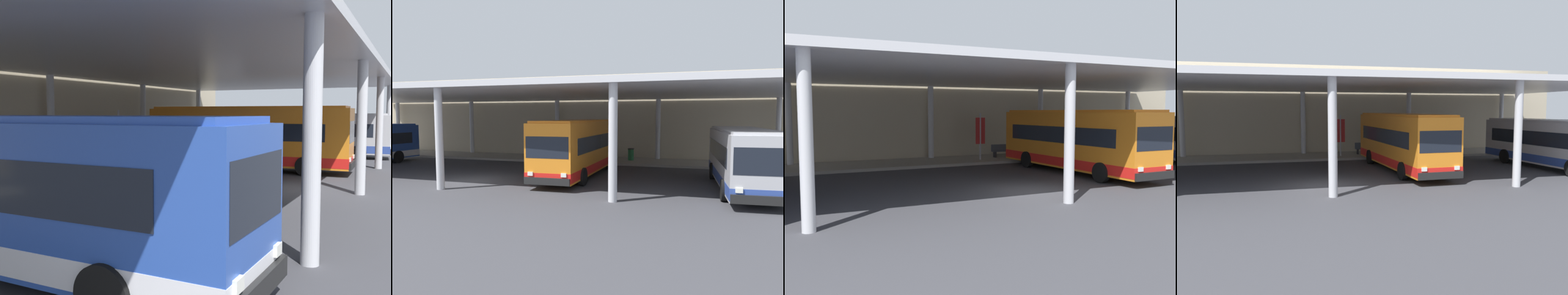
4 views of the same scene
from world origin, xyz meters
TOP-DOWN VIEW (x-y plane):
  - ground_plane at (0.00, 0.00)m, footprint 200.00×200.00m
  - platform_kerb at (0.00, 11.75)m, footprint 42.00×4.50m
  - station_building_facade at (0.00, 15.00)m, footprint 48.00×1.60m
  - canopy_shelter at (0.00, 5.50)m, footprint 40.00×17.00m
  - bus_nearest_bay at (-12.20, 2.85)m, footprint 2.86×10.57m
  - bus_second_bay at (5.44, 4.13)m, footprint 2.95×11.40m
  - bus_middle_bay at (15.01, 2.40)m, footprint 3.23×10.68m
  - bench_waiting at (4.94, 11.82)m, footprint 1.80×0.45m
  - trash_bin at (7.26, 11.82)m, footprint 0.52×0.52m
  - banner_sign at (2.68, 10.94)m, footprint 0.70×0.12m

SIDE VIEW (x-z plane):
  - ground_plane at x=0.00m, z-range 0.00..0.00m
  - platform_kerb at x=0.00m, z-range 0.00..0.18m
  - bench_waiting at x=4.94m, z-range 0.20..1.12m
  - trash_bin at x=7.26m, z-range 0.19..1.17m
  - bus_nearest_bay at x=-12.20m, z-range 0.07..3.24m
  - bus_middle_bay at x=15.01m, z-range 0.07..3.24m
  - bus_second_bay at x=5.44m, z-range 0.06..3.63m
  - banner_sign at x=2.68m, z-range 0.38..3.58m
  - station_building_facade at x=0.00m, z-range 0.00..7.54m
  - canopy_shelter at x=0.00m, z-range 2.52..8.07m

